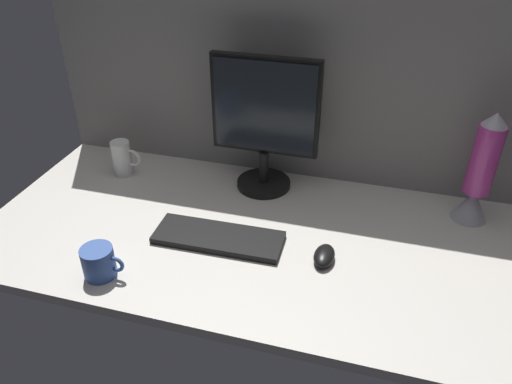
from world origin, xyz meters
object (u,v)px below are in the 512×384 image
at_px(mug_ceramic_blue, 99,262).
at_px(mug_ceramic_white, 123,158).
at_px(monitor, 265,121).
at_px(mouse, 324,256).
at_px(lava_lamp, 479,177).
at_px(keyboard, 218,238).

bearing_deg(mug_ceramic_blue, mug_ceramic_white, 111.78).
xyz_separation_m(monitor, mug_ceramic_blue, (-0.30, -0.55, -0.19)).
xyz_separation_m(mouse, mug_ceramic_white, (-0.75, 0.27, 0.05)).
bearing_deg(monitor, lava_lamp, -1.31).
bearing_deg(mouse, mug_ceramic_blue, -156.55).
bearing_deg(mouse, monitor, 129.99).
xyz_separation_m(mug_ceramic_blue, mug_ceramic_white, (-0.19, 0.49, 0.02)).
bearing_deg(mug_ceramic_blue, lava_lamp, 29.31).
height_order(monitor, mug_ceramic_blue, monitor).
height_order(keyboard, mouse, mouse).
distance_m(keyboard, lava_lamp, 0.78).
relative_size(mouse, lava_lamp, 0.28).
xyz_separation_m(monitor, keyboard, (-0.05, -0.33, -0.23)).
height_order(keyboard, mug_ceramic_blue, mug_ceramic_blue).
distance_m(monitor, mug_ceramic_white, 0.53).
distance_m(monitor, mouse, 0.48).
xyz_separation_m(mug_ceramic_blue, lava_lamp, (0.95, 0.53, 0.10)).
relative_size(mug_ceramic_blue, lava_lamp, 0.33).
bearing_deg(keyboard, lava_lamp, 22.84).
relative_size(monitor, keyboard, 1.19).
height_order(monitor, lava_lamp, monitor).
bearing_deg(mug_ceramic_white, keyboard, -31.15).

